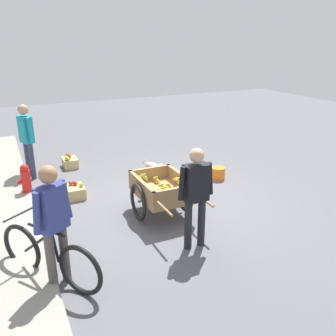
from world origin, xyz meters
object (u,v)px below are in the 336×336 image
bicycle (49,257)px  bystander_person (26,135)px  fire_hydrant (26,181)px  plastic_bucket (218,173)px  dog (154,167)px  fruit_cart (162,191)px  cyclist_person (53,217)px  apple_crate (70,162)px  mixed_fruit_crate (76,191)px  vendor_person (196,190)px

bicycle → bystander_person: (3.91, -0.16, 0.61)m
fire_hydrant → plastic_bucket: 3.93m
dog → fire_hydrant: bearing=86.3°
fruit_cart → cyclist_person: size_ratio=1.05×
apple_crate → mixed_fruit_crate: 1.79m
fire_hydrant → cyclist_person: bearing=-177.8°
plastic_bucket → bicycle: bearing=118.4°
vendor_person → dog: bearing=-10.9°
apple_crate → bystander_person: size_ratio=0.27×
vendor_person → bystander_person: bystander_person is taller
bicycle → apple_crate: (4.21, -1.05, -0.23)m
fruit_cart → bicycle: 2.29m
fruit_cart → bystander_person: bystander_person is taller
plastic_bucket → bystander_person: bystander_person is taller
dog → apple_crate: size_ratio=1.47×
cyclist_person → plastic_bucket: bearing=-59.6°
dog → bystander_person: bystander_person is taller
dog → plastic_bucket: dog is taller
bicycle → fruit_cart: bearing=-62.0°
dog → apple_crate: (1.54, 1.50, -0.14)m
cyclist_person → fire_hydrant: 3.02m
bystander_person → bicycle: bearing=177.7°
vendor_person → bystander_person: 4.40m
fruit_cart → fire_hydrant: fruit_cart is taller
dog → plastic_bucket: bearing=-115.6°
dog → fire_hydrant: (0.17, 2.58, 0.06)m
vendor_person → bicycle: (0.07, 2.02, -0.54)m
cyclist_person → mixed_fruit_crate: (2.56, -0.72, -0.82)m
vendor_person → apple_crate: vendor_person is taller
vendor_person → mixed_fruit_crate: bearing=25.8°
apple_crate → cyclist_person: bearing=167.5°
cyclist_person → plastic_bucket: cyclist_person is taller
vendor_person → mixed_fruit_crate: size_ratio=3.44×
plastic_bucket → bystander_person: size_ratio=0.18×
dog → mixed_fruit_crate: bearing=97.7°
fruit_cart → apple_crate: size_ratio=3.75×
cyclist_person → fire_hydrant: (2.96, 0.11, -0.61)m
vendor_person → apple_crate: bearing=12.8°
apple_crate → bicycle: bearing=166.0°
cyclist_person → apple_crate: bearing=-12.5°
cyclist_person → bystander_person: (4.04, -0.07, 0.02)m
bicycle → fire_hydrant: 2.84m
bicycle → dog: 3.69m
fire_hydrant → bystander_person: (1.08, -0.18, 0.63)m
vendor_person → fire_hydrant: 3.60m
fire_hydrant → bicycle: bearing=-179.5°
plastic_bucket → dog: bearing=64.4°
fruit_cart → plastic_bucket: (0.99, -1.80, -0.31)m
vendor_person → mixed_fruit_crate: 2.89m
fire_hydrant → mixed_fruit_crate: (-0.40, -0.84, -0.21)m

